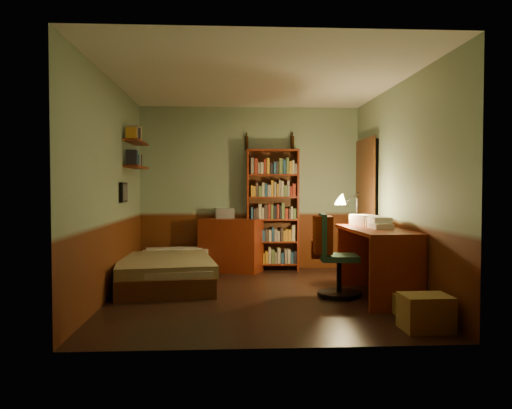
{
  "coord_description": "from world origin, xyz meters",
  "views": [
    {
      "loc": [
        -0.35,
        -6.02,
        1.32
      ],
      "look_at": [
        0.0,
        0.25,
        1.1
      ],
      "focal_mm": 35.0,
      "sensor_mm": 36.0,
      "label": 1
    }
  ],
  "objects": [
    {
      "name": "cardboard_box_b",
      "position": [
        1.51,
        -1.0,
        0.11
      ],
      "size": [
        0.31,
        0.26,
        0.21
      ],
      "primitive_type": "cube",
      "rotation": [
        0.0,
        0.0,
        0.03
      ],
      "color": "#9E8545",
      "rests_on": "ground"
    },
    {
      "name": "office_chair",
      "position": [
        0.98,
        -0.11,
        0.48
      ],
      "size": [
        0.51,
        0.46,
        0.95
      ],
      "primitive_type": "cube",
      "rotation": [
        0.0,
        0.0,
        -0.08
      ],
      "color": "#2E5942",
      "rests_on": "ground"
    },
    {
      "name": "bookshelf",
      "position": [
        0.36,
        1.85,
        0.96
      ],
      "size": [
        0.83,
        0.28,
        1.91
      ],
      "primitive_type": "cube",
      "rotation": [
        0.0,
        0.0,
        -0.03
      ],
      "color": "maroon",
      "rests_on": "ground"
    },
    {
      "name": "door_trim",
      "position": [
        1.69,
        1.3,
        1.0
      ],
      "size": [
        0.02,
        0.98,
        2.08
      ],
      "primitive_type": "cube",
      "color": "#472612",
      "rests_on": "ground"
    },
    {
      "name": "wall_back",
      "position": [
        0.0,
        2.01,
        1.3
      ],
      "size": [
        3.5,
        0.02,
        2.6
      ],
      "primitive_type": "cube",
      "color": "gray",
      "rests_on": "ground"
    },
    {
      "name": "ceiling",
      "position": [
        0.0,
        0.0,
        2.61
      ],
      "size": [
        3.5,
        4.0,
        0.02
      ],
      "primitive_type": "cube",
      "color": "silver",
      "rests_on": "wall_back"
    },
    {
      "name": "doorway",
      "position": [
        1.72,
        1.3,
        1.0
      ],
      "size": [
        0.06,
        0.9,
        2.0
      ],
      "primitive_type": "cube",
      "color": "black",
      "rests_on": "ground"
    },
    {
      "name": "bottle_right",
      "position": [
        0.68,
        1.96,
        2.03
      ],
      "size": [
        0.08,
        0.08,
        0.23
      ],
      "primitive_type": "cylinder",
      "rotation": [
        0.0,
        0.0,
        0.4
      ],
      "color": "black",
      "rests_on": "bookshelf"
    },
    {
      "name": "mini_stereo",
      "position": [
        -0.41,
        1.89,
        0.91
      ],
      "size": [
        0.31,
        0.25,
        0.16
      ],
      "primitive_type": "cube",
      "rotation": [
        0.0,
        0.0,
        0.1
      ],
      "color": "#B2B2B7",
      "rests_on": "dresser"
    },
    {
      "name": "desk",
      "position": [
        1.42,
        -0.16,
        0.41
      ],
      "size": [
        0.68,
        1.55,
        0.82
      ],
      "primitive_type": "cube",
      "rotation": [
        0.0,
        0.0,
        0.03
      ],
      "color": "maroon",
      "rests_on": "ground"
    },
    {
      "name": "cardboard_box_a",
      "position": [
        1.47,
        -1.56,
        0.16
      ],
      "size": [
        0.45,
        0.36,
        0.33
      ],
      "primitive_type": "cube",
      "rotation": [
        0.0,
        0.0,
        0.03
      ],
      "color": "#9E8545",
      "rests_on": "ground"
    },
    {
      "name": "desk_lamp",
      "position": [
        1.38,
        0.61,
        1.08
      ],
      "size": [
        0.19,
        0.19,
        0.52
      ],
      "primitive_type": "cone",
      "rotation": [
        0.0,
        0.0,
        0.31
      ],
      "color": "black",
      "rests_on": "desk"
    },
    {
      "name": "bed",
      "position": [
        -1.19,
        0.83,
        0.32
      ],
      "size": [
        1.38,
        2.27,
        0.64
      ],
      "primitive_type": "cube",
      "rotation": [
        0.0,
        0.0,
        0.11
      ],
      "color": "olive",
      "rests_on": "ground"
    },
    {
      "name": "wall_front",
      "position": [
        0.0,
        -2.01,
        1.3
      ],
      "size": [
        3.5,
        0.02,
        2.6
      ],
      "primitive_type": "cube",
      "color": "gray",
      "rests_on": "ground"
    },
    {
      "name": "wall_shelf_lower",
      "position": [
        -1.64,
        1.1,
        1.6
      ],
      "size": [
        0.2,
        0.9,
        0.03
      ],
      "primitive_type": "cube",
      "color": "maroon",
      "rests_on": "wall_left"
    },
    {
      "name": "floor",
      "position": [
        0.0,
        0.0,
        -0.01
      ],
      "size": [
        3.5,
        4.0,
        0.02
      ],
      "primitive_type": "cube",
      "color": "black",
      "rests_on": "ground"
    },
    {
      "name": "dresser",
      "position": [
        -0.31,
        1.76,
        0.41
      ],
      "size": [
        1.04,
        0.78,
        0.83
      ],
      "primitive_type": "cube",
      "rotation": [
        0.0,
        0.0,
        -0.38
      ],
      "color": "maroon",
      "rests_on": "ground"
    },
    {
      "name": "wall_shelf_upper",
      "position": [
        -1.64,
        1.1,
        1.95
      ],
      "size": [
        0.2,
        0.9,
        0.03
      ],
      "primitive_type": "cube",
      "color": "maroon",
      "rests_on": "wall_left"
    },
    {
      "name": "wall_right",
      "position": [
        1.76,
        0.0,
        1.3
      ],
      "size": [
        0.02,
        4.0,
        2.6
      ],
      "primitive_type": "cube",
      "color": "gray",
      "rests_on": "ground"
    },
    {
      "name": "bottle_left",
      "position": [
        -0.05,
        1.96,
        2.02
      ],
      "size": [
        0.06,
        0.06,
        0.22
      ],
      "primitive_type": "cylinder",
      "rotation": [
        0.0,
        0.0,
        0.03
      ],
      "color": "black",
      "rests_on": "bookshelf"
    },
    {
      "name": "paper_stack",
      "position": [
        1.42,
        0.35,
        0.89
      ],
      "size": [
        0.35,
        0.4,
        0.14
      ],
      "primitive_type": "cube",
      "rotation": [
        0.0,
        0.0,
        0.34
      ],
      "color": "silver",
      "rests_on": "desk"
    },
    {
      "name": "red_jacket",
      "position": [
        0.74,
        -0.24,
        1.18
      ],
      "size": [
        0.34,
        0.43,
        0.45
      ],
      "primitive_type": "cube",
      "rotation": [
        0.0,
        0.0,
        0.4
      ],
      "color": "#962D0B",
      "rests_on": "office_chair"
    },
    {
      "name": "wall_left",
      "position": [
        -1.76,
        0.0,
        1.3
      ],
      "size": [
        0.02,
        4.0,
        2.6
      ],
      "primitive_type": "cube",
      "color": "gray",
      "rests_on": "ground"
    },
    {
      "name": "framed_picture",
      "position": [
        -1.72,
        0.6,
        1.25
      ],
      "size": [
        0.04,
        0.32,
        0.26
      ],
      "primitive_type": "cube",
      "color": "black",
      "rests_on": "wall_left"
    }
  ]
}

